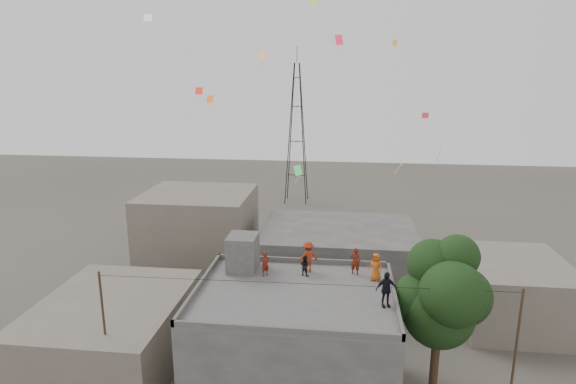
# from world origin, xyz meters

# --- Properties ---
(main_building) EXTENTS (10.00, 8.00, 6.10)m
(main_building) POSITION_xyz_m (0.00, 0.00, 3.05)
(main_building) COLOR #464542
(main_building) RESTS_ON ground
(parapet) EXTENTS (10.00, 8.00, 0.30)m
(parapet) POSITION_xyz_m (0.00, 0.00, 6.25)
(parapet) COLOR #464542
(parapet) RESTS_ON main_building
(stair_head_box) EXTENTS (1.60, 1.80, 2.00)m
(stair_head_box) POSITION_xyz_m (-3.20, 2.60, 7.10)
(stair_head_box) COLOR #464542
(stair_head_box) RESTS_ON main_building
(neighbor_west) EXTENTS (8.00, 10.00, 4.00)m
(neighbor_west) POSITION_xyz_m (-11.00, 2.00, 2.00)
(neighbor_west) COLOR #665E50
(neighbor_west) RESTS_ON ground
(neighbor_north) EXTENTS (12.00, 9.00, 5.00)m
(neighbor_north) POSITION_xyz_m (2.00, 14.00, 2.50)
(neighbor_north) COLOR #464542
(neighbor_north) RESTS_ON ground
(neighbor_northwest) EXTENTS (9.00, 8.00, 7.00)m
(neighbor_northwest) POSITION_xyz_m (-10.00, 16.00, 3.50)
(neighbor_northwest) COLOR #665E50
(neighbor_northwest) RESTS_ON ground
(neighbor_east) EXTENTS (7.00, 8.00, 4.40)m
(neighbor_east) POSITION_xyz_m (14.00, 10.00, 2.20)
(neighbor_east) COLOR #665E50
(neighbor_east) RESTS_ON ground
(tree) EXTENTS (4.90, 4.60, 9.10)m
(tree) POSITION_xyz_m (7.37, 0.60, 6.10)
(tree) COLOR black
(tree) RESTS_ON ground
(utility_line) EXTENTS (20.12, 0.62, 7.40)m
(utility_line) POSITION_xyz_m (0.50, -1.25, 3.83)
(utility_line) COLOR black
(utility_line) RESTS_ON ground
(transmission_tower) EXTENTS (2.97, 2.97, 20.01)m
(transmission_tower) POSITION_xyz_m (-4.00, 40.00, 9.07)
(transmission_tower) COLOR black
(transmission_tower) RESTS_ON ground
(person_red_adult) EXTENTS (0.62, 0.47, 1.51)m
(person_red_adult) POSITION_xyz_m (3.03, 2.71, 6.86)
(person_red_adult) COLOR maroon
(person_red_adult) RESTS_ON main_building
(person_orange_child) EXTENTS (0.88, 0.80, 1.51)m
(person_orange_child) POSITION_xyz_m (4.10, 2.02, 6.86)
(person_orange_child) COLOR #CB5517
(person_orange_child) RESTS_ON main_building
(person_dark_child) EXTENTS (0.68, 0.62, 1.12)m
(person_dark_child) POSITION_xyz_m (0.30, 2.21, 6.66)
(person_dark_child) COLOR black
(person_dark_child) RESTS_ON main_building
(person_dark_adult) EXTENTS (1.10, 0.72, 1.74)m
(person_dark_adult) POSITION_xyz_m (4.40, -0.92, 6.97)
(person_dark_adult) COLOR black
(person_dark_adult) RESTS_ON main_building
(person_orange_adult) EXTENTS (1.29, 1.03, 1.74)m
(person_orange_adult) POSITION_xyz_m (0.45, 2.74, 6.97)
(person_orange_adult) COLOR #9A2B11
(person_orange_adult) RESTS_ON main_building
(person_red_child) EXTENTS (0.57, 0.57, 1.34)m
(person_red_child) POSITION_xyz_m (-1.81, 1.93, 6.77)
(person_red_child) COLOR maroon
(person_red_child) RESTS_ON main_building
(kites) EXTENTS (18.79, 15.85, 11.13)m
(kites) POSITION_xyz_m (-0.06, 5.73, 16.83)
(kites) COLOR orange
(kites) RESTS_ON ground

